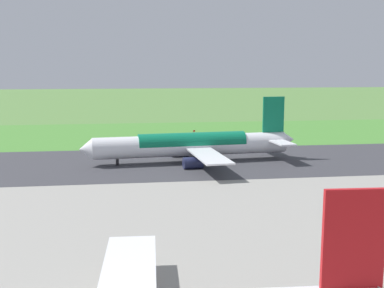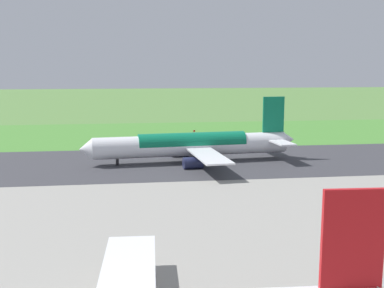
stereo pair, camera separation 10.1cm
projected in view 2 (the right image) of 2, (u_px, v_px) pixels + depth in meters
The scene contains 6 objects.
ground_plane at pixel (146, 163), 113.94m from camera, with size 800.00×800.00×0.00m, color #547F3D.
runway_asphalt at pixel (146, 163), 113.93m from camera, with size 600.00×39.54×0.06m, color #38383D.
grass_verge_foreground at pixel (141, 137), 155.43m from camera, with size 600.00×80.00×0.04m, color #478534.
airliner_main at pixel (194, 145), 114.78m from camera, with size 54.15×44.37×15.88m.
no_stopping_sign at pixel (194, 133), 155.53m from camera, with size 0.60×0.10×2.43m.
traffic_cone_orange at pixel (177, 137), 154.22m from camera, with size 0.40×0.40×0.55m, color orange.
Camera 2 is at (3.46, 112.17, 23.19)m, focal length 43.80 mm.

